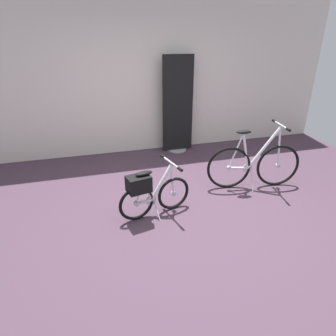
% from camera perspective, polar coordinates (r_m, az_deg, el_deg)
% --- Properties ---
extents(ground_plane, '(7.71, 7.71, 0.00)m').
position_cam_1_polar(ground_plane, '(3.77, 3.64, -9.54)').
color(ground_plane, '#473342').
extents(back_wall, '(7.71, 0.10, 2.84)m').
position_cam_1_polar(back_wall, '(5.65, -5.04, 17.50)').
color(back_wall, silver).
rests_on(back_wall, ground_plane).
extents(floor_banner_stand, '(0.60, 0.36, 1.83)m').
position_cam_1_polar(floor_banner_stand, '(5.63, 1.94, 11.45)').
color(floor_banner_stand, '#B7B7BC').
rests_on(floor_banner_stand, ground_plane).
extents(folding_bike_foreground, '(0.97, 0.53, 0.71)m').
position_cam_1_polar(folding_bike_foreground, '(3.60, -3.62, -4.67)').
color(folding_bike_foreground, black).
rests_on(folding_bike_foreground, ground_plane).
extents(display_bike_left, '(1.41, 0.53, 0.99)m').
position_cam_1_polar(display_bike_left, '(4.48, 16.65, 0.71)').
color(display_bike_left, black).
rests_on(display_bike_left, ground_plane).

